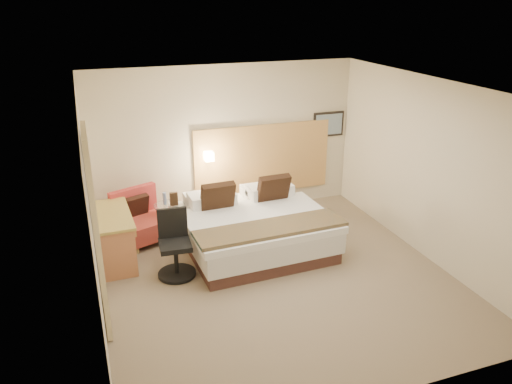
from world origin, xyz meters
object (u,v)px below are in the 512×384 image
object	(u,v)px
bed	(253,227)
lounge_chair	(141,221)
desk	(113,224)
side_table	(170,219)
desk_chair	(175,249)

from	to	relation	value
bed	lounge_chair	size ratio (longest dim) A/B	2.25
lounge_chair	desk	size ratio (longest dim) A/B	0.80
side_table	desk_chair	xyz separation A→B (m)	(-0.15, -1.25, 0.09)
bed	desk	world-z (taller)	bed
bed	side_table	distance (m)	1.42
desk	bed	bearing A→B (deg)	-6.90
bed	lounge_chair	world-z (taller)	bed
desk_chair	desk	bearing A→B (deg)	138.01
desk_chair	bed	bearing A→B (deg)	18.59
desk	side_table	bearing A→B (deg)	30.69
bed	side_table	bearing A→B (deg)	145.50
lounge_chair	side_table	size ratio (longest dim) A/B	1.80
side_table	desk_chair	bearing A→B (deg)	-96.90
bed	desk_chair	bearing A→B (deg)	-161.41
lounge_chair	desk	bearing A→B (deg)	-129.11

